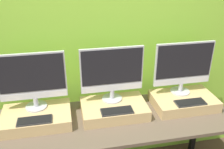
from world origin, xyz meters
name	(u,v)px	position (x,y,z in m)	size (l,w,h in m)	color
wall_back	(107,43)	(0.00, 0.75, 1.30)	(8.00, 0.04, 2.60)	#8CC638
workbench	(116,125)	(0.00, 0.34, 0.69)	(2.03, 0.68, 0.76)	brown
wooden_riser_left	(37,118)	(-0.65, 0.42, 0.81)	(0.56, 0.37, 0.10)	tan
monitor_left	(32,79)	(-0.65, 0.50, 1.13)	(0.54, 0.18, 0.49)	#B2B2B7
keyboard_left	(35,120)	(-0.65, 0.30, 0.87)	(0.26, 0.11, 0.01)	#2D2D2D
wooden_riser_center	(114,109)	(0.00, 0.42, 0.81)	(0.56, 0.37, 0.10)	tan
monitor_center	(112,72)	(0.00, 0.50, 1.13)	(0.54, 0.18, 0.49)	#B2B2B7
keyboard_center	(117,111)	(0.00, 0.30, 0.87)	(0.26, 0.11, 0.01)	#2D2D2D
wooden_riser_right	(183,101)	(0.65, 0.42, 0.81)	(0.56, 0.37, 0.10)	tan
monitor_right	(183,66)	(0.65, 0.50, 1.13)	(0.54, 0.18, 0.49)	#B2B2B7
keyboard_right	(190,102)	(0.65, 0.30, 0.87)	(0.26, 0.11, 0.01)	#2D2D2D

